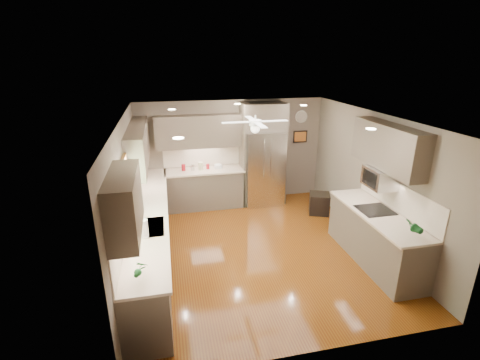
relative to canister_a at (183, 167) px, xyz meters
name	(u,v)px	position (x,y,z in m)	size (l,w,h in m)	color
floor	(257,249)	(1.20, -2.22, -1.02)	(5.00, 5.00, 0.00)	#55250B
ceiling	(260,118)	(1.20, -2.22, 1.48)	(5.00, 5.00, 0.00)	white
wall_back	(232,152)	(1.20, 0.28, 0.23)	(4.50, 4.50, 0.00)	#6B5F51
wall_front	(317,267)	(1.20, -4.72, 0.23)	(4.50, 4.50, 0.00)	#6B5F51
wall_left	(127,198)	(-1.05, -2.22, 0.23)	(5.00, 5.00, 0.00)	#6B5F51
wall_right	(372,179)	(3.45, -2.22, 0.23)	(5.00, 5.00, 0.00)	#6B5F51
canister_a	(183,167)	(0.00, 0.00, 0.00)	(0.09, 0.09, 0.15)	maroon
canister_b	(193,168)	(0.21, -0.03, -0.01)	(0.09, 0.09, 0.14)	silver
canister_c	(201,166)	(0.40, -0.02, 0.01)	(0.12, 0.12, 0.19)	#BAB58B
canister_d	(208,166)	(0.57, 0.02, -0.02)	(0.08, 0.08, 0.12)	maroon
soap_bottle	(138,214)	(-0.88, -2.37, 0.01)	(0.08, 0.08, 0.18)	white
potted_plant_left	(141,269)	(-0.76, -4.08, 0.06)	(0.15, 0.10, 0.29)	#195822
potted_plant_right	(413,227)	(3.12, -3.85, 0.08)	(0.17, 0.14, 0.31)	#195822
bowl	(218,168)	(0.81, -0.02, -0.06)	(0.20, 0.20, 0.05)	#BAB58B
left_run	(150,233)	(-0.75, -2.07, -0.54)	(0.65, 4.70, 1.45)	brown
back_run	(205,188)	(0.47, -0.01, -0.54)	(1.85, 0.65, 1.45)	brown
uppers	(211,147)	(0.46, -1.51, 0.85)	(4.50, 4.70, 0.95)	brown
window	(124,192)	(-1.02, -2.72, 0.53)	(0.05, 1.12, 0.92)	#BFF2B2
sink	(148,229)	(-0.73, -2.72, -0.11)	(0.50, 0.70, 0.32)	silver
refrigerator	(263,156)	(1.90, -0.06, 0.17)	(1.06, 0.75, 2.45)	silver
right_run	(376,236)	(3.13, -3.02, -0.54)	(0.70, 2.20, 1.45)	brown
microwave	(380,178)	(3.23, -2.77, 0.46)	(0.43, 0.55, 0.34)	silver
ceiling_fan	(255,124)	(1.20, -1.92, 1.31)	(1.18, 1.18, 0.32)	white
recessed_lights	(252,114)	(1.16, -1.82, 1.47)	(2.84, 3.14, 0.01)	white
wall_clock	(301,117)	(2.95, 0.27, 1.03)	(0.30, 0.03, 0.30)	white
framed_print	(300,137)	(2.95, 0.26, 0.53)	(0.36, 0.03, 0.30)	black
stool	(319,203)	(3.02, -0.96, -0.78)	(0.57, 0.57, 0.50)	black
paper_towel	(144,229)	(-0.76, -3.03, 0.06)	(0.12, 0.12, 0.30)	white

